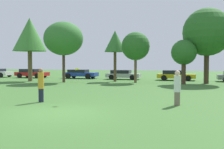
# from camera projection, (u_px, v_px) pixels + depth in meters

# --- Properties ---
(ground_plane) EXTENTS (120.00, 120.00, 0.00)m
(ground_plane) POSITION_uv_depth(u_px,v_px,m) (58.00, 113.00, 10.81)
(ground_plane) COLOR #3D6B2D
(person_thrower) EXTENTS (0.31, 0.31, 1.80)m
(person_thrower) POSITION_uv_depth(u_px,v_px,m) (41.00, 85.00, 13.79)
(person_thrower) COLOR #191E33
(person_thrower) RESTS_ON ground
(person_catcher) EXTENTS (0.33, 0.33, 1.72)m
(person_catcher) POSITION_uv_depth(u_px,v_px,m) (177.00, 88.00, 12.69)
(person_catcher) COLOR #726651
(person_catcher) RESTS_ON ground
(frisbee) EXTENTS (0.24, 0.23, 0.13)m
(frisbee) POSITION_uv_depth(u_px,v_px,m) (77.00, 69.00, 13.38)
(frisbee) COLOR yellow
(tree_0) EXTENTS (3.72, 3.72, 7.14)m
(tree_0) POSITION_uv_depth(u_px,v_px,m) (30.00, 35.00, 29.19)
(tree_0) COLOR brown
(tree_0) RESTS_ON ground
(tree_1) EXTENTS (4.16, 4.16, 6.43)m
(tree_1) POSITION_uv_depth(u_px,v_px,m) (63.00, 39.00, 27.52)
(tree_1) COLOR #473323
(tree_1) RESTS_ON ground
(tree_2) EXTENTS (2.36, 2.36, 5.66)m
(tree_2) POSITION_uv_depth(u_px,v_px,m) (115.00, 42.00, 28.76)
(tree_2) COLOR brown
(tree_2) RESTS_ON ground
(tree_3) EXTENTS (2.95, 2.95, 5.31)m
(tree_3) POSITION_uv_depth(u_px,v_px,m) (136.00, 46.00, 27.14)
(tree_3) COLOR brown
(tree_3) RESTS_ON ground
(tree_4) EXTENTS (2.45, 2.45, 4.34)m
(tree_4) POSITION_uv_depth(u_px,v_px,m) (184.00, 53.00, 25.19)
(tree_4) COLOR #473323
(tree_4) RESTS_ON ground
(tree_5) EXTENTS (4.75, 4.75, 7.52)m
(tree_5) POSITION_uv_depth(u_px,v_px,m) (207.00, 32.00, 25.79)
(tree_5) COLOR #473323
(tree_5) RESTS_ON ground
(parked_car_red) EXTENTS (4.55, 2.05, 1.23)m
(parked_car_red) POSITION_uv_depth(u_px,v_px,m) (32.00, 73.00, 36.26)
(parked_car_red) COLOR red
(parked_car_red) RESTS_ON ground
(parked_car_blue) EXTENTS (4.55, 2.01, 1.19)m
(parked_car_blue) POSITION_uv_depth(u_px,v_px,m) (80.00, 74.00, 34.59)
(parked_car_blue) COLOR #1E389E
(parked_car_blue) RESTS_ON ground
(parked_car_silver) EXTENTS (4.32, 1.98, 1.17)m
(parked_car_silver) POSITION_uv_depth(u_px,v_px,m) (123.00, 74.00, 32.76)
(parked_car_silver) COLOR #B2B2B7
(parked_car_silver) RESTS_ON ground
(parked_car_yellow) EXTENTS (4.43, 2.13, 1.19)m
(parked_car_yellow) POSITION_uv_depth(u_px,v_px,m) (176.00, 75.00, 30.95)
(parked_car_yellow) COLOR gold
(parked_car_yellow) RESTS_ON ground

